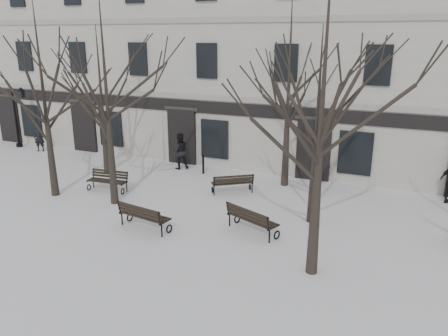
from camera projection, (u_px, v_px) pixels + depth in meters
The scene contains 17 objects.
ground at pixel (163, 233), 15.25m from camera, with size 100.00×100.00×0.00m, color white.
building at pixel (276, 55), 25.01m from camera, with size 40.40×10.20×11.40m.
tree_0 at pixel (42, 78), 17.41m from camera, with size 5.57×5.57×7.96m.
tree_1 at pixel (105, 76), 16.46m from camera, with size 5.78×5.78×8.25m.
tree_2 at pixel (324, 83), 11.14m from camera, with size 6.10×6.10×8.71m.
tree_4 at pixel (100, 83), 20.61m from camera, with size 4.96×4.96×7.09m.
tree_5 at pixel (289, 70), 18.58m from camera, with size 5.83×5.83×8.33m.
tree_6 at pixel (318, 104), 14.92m from camera, with size 4.90×4.90×7.00m.
bench_1 at pixel (143, 215), 15.36m from camera, with size 2.05×1.01×0.99m.
bench_2 at pixel (251, 219), 15.09m from camera, with size 2.06×1.40×0.99m.
bench_3 at pixel (108, 180), 19.26m from camera, with size 1.84×0.82×0.90m.
bench_4 at pixel (233, 183), 18.91m from camera, with size 1.80×1.54×0.90m.
lamp_post at pixel (18, 113), 26.22m from camera, with size 1.15×0.43×3.67m.
bollard_a at pixel (203, 164), 21.59m from camera, with size 0.13×0.13×0.98m.
bollard_b at pixel (317, 179), 19.21m from camera, with size 0.13×0.13×1.02m.
pedestrian_a at pixel (41, 151), 25.94m from camera, with size 0.60×0.40×1.65m, color black.
pedestrian_b at pixel (180, 169), 22.56m from camera, with size 0.91×0.71×1.87m, color black.
Camera 1 is at (7.48, -11.92, 6.65)m, focal length 35.00 mm.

